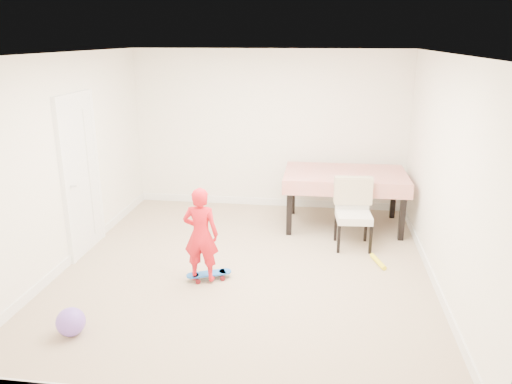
# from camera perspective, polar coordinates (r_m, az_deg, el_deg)

# --- Properties ---
(ground) EXTENTS (5.00, 5.00, 0.00)m
(ground) POSITION_cam_1_polar(r_m,az_deg,el_deg) (6.31, -1.16, -8.76)
(ground) COLOR tan
(ground) RESTS_ON ground
(ceiling) EXTENTS (4.50, 5.00, 0.04)m
(ceiling) POSITION_cam_1_polar(r_m,az_deg,el_deg) (5.67, -1.32, 15.35)
(ceiling) COLOR silver
(ceiling) RESTS_ON wall_back
(wall_back) EXTENTS (4.50, 0.04, 2.60)m
(wall_back) POSITION_cam_1_polar(r_m,az_deg,el_deg) (8.26, 1.49, 7.04)
(wall_back) COLOR white
(wall_back) RESTS_ON ground
(wall_front) EXTENTS (4.50, 0.04, 2.60)m
(wall_front) POSITION_cam_1_polar(r_m,az_deg,el_deg) (3.56, -7.57, -7.33)
(wall_front) COLOR white
(wall_front) RESTS_ON ground
(wall_left) EXTENTS (0.04, 5.00, 2.60)m
(wall_left) POSITION_cam_1_polar(r_m,az_deg,el_deg) (6.58, -20.83, 3.22)
(wall_left) COLOR white
(wall_left) RESTS_ON ground
(wall_right) EXTENTS (0.04, 5.00, 2.60)m
(wall_right) POSITION_cam_1_polar(r_m,az_deg,el_deg) (5.94, 20.54, 1.81)
(wall_right) COLOR white
(wall_right) RESTS_ON ground
(door) EXTENTS (0.11, 0.94, 2.11)m
(door) POSITION_cam_1_polar(r_m,az_deg,el_deg) (6.90, -19.37, 1.63)
(door) COLOR white
(door) RESTS_ON ground
(baseboard_back) EXTENTS (4.50, 0.02, 0.12)m
(baseboard_back) POSITION_cam_1_polar(r_m,az_deg,el_deg) (8.58, 1.43, -1.12)
(baseboard_back) COLOR white
(baseboard_back) RESTS_ON ground
(baseboard_left) EXTENTS (0.02, 5.00, 0.12)m
(baseboard_left) POSITION_cam_1_polar(r_m,az_deg,el_deg) (6.97, -19.81, -6.70)
(baseboard_left) COLOR white
(baseboard_left) RESTS_ON ground
(baseboard_right) EXTENTS (0.02, 5.00, 0.12)m
(baseboard_right) POSITION_cam_1_polar(r_m,az_deg,el_deg) (6.36, 19.45, -9.00)
(baseboard_right) COLOR white
(baseboard_right) RESTS_ON ground
(dining_table) EXTENTS (1.80, 1.14, 0.85)m
(dining_table) POSITION_cam_1_polar(r_m,az_deg,el_deg) (7.65, 10.02, -0.83)
(dining_table) COLOR red
(dining_table) RESTS_ON ground
(dining_chair) EXTENTS (0.57, 0.64, 0.95)m
(dining_chair) POSITION_cam_1_polar(r_m,az_deg,el_deg) (6.89, 11.11, -2.52)
(dining_chair) COLOR beige
(dining_chair) RESTS_ON ground
(skateboard) EXTENTS (0.58, 0.40, 0.08)m
(skateboard) POSITION_cam_1_polar(r_m,az_deg,el_deg) (6.07, -5.39, -9.53)
(skateboard) COLOR blue
(skateboard) RESTS_ON ground
(child) EXTENTS (0.42, 0.28, 1.13)m
(child) POSITION_cam_1_polar(r_m,az_deg,el_deg) (5.81, -6.31, -5.17)
(child) COLOR red
(child) RESTS_ON ground
(balloon) EXTENTS (0.28, 0.28, 0.28)m
(balloon) POSITION_cam_1_polar(r_m,az_deg,el_deg) (5.30, -20.41, -13.73)
(balloon) COLOR #7C55CD
(balloon) RESTS_ON ground
(foam_toy) EXTENTS (0.18, 0.40, 0.06)m
(foam_toy) POSITION_cam_1_polar(r_m,az_deg,el_deg) (6.62, 13.77, -7.72)
(foam_toy) COLOR yellow
(foam_toy) RESTS_ON ground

